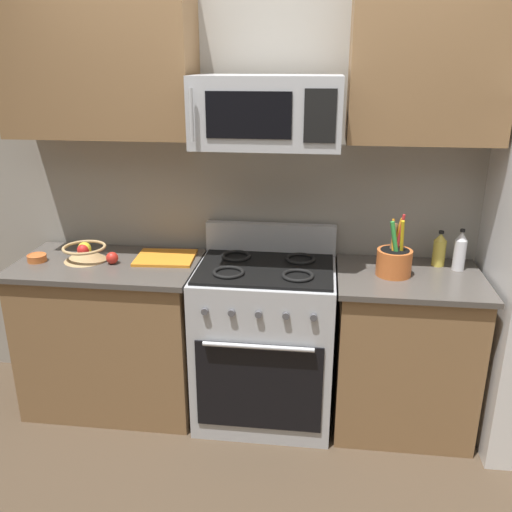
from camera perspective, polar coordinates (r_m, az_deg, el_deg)
name	(u,v)px	position (r m, az deg, el deg)	size (l,w,h in m)	color
ground_plane	(250,490)	(2.91, -0.61, -23.22)	(16.00, 16.00, 0.00)	#473828
wall_back	(273,184)	(3.22, 1.76, 7.48)	(8.00, 0.10, 2.60)	#9E998E
counter_left	(114,334)	(3.37, -14.63, -7.88)	(1.03, 0.61, 0.91)	olive
range_oven	(265,340)	(3.16, 0.96, -8.79)	(0.76, 0.65, 1.09)	#B2B5BA
counter_right	(403,352)	(3.19, 15.12, -9.60)	(0.77, 0.61, 0.91)	olive
microwave	(267,112)	(2.81, 1.17, 14.83)	(0.74, 0.44, 0.35)	#B2B5BA
upper_cabinets_left	(98,63)	(3.15, -16.15, 18.81)	(1.02, 0.34, 0.77)	olive
upper_cabinets_right	(429,63)	(2.96, 17.57, 18.66)	(0.76, 0.34, 0.77)	olive
utensil_crock	(394,261)	(2.97, 14.21, -0.48)	(0.18, 0.18, 0.32)	#D1662D
fruit_basket	(85,252)	(3.25, -17.45, 0.40)	(0.24, 0.24, 0.11)	tan
apple_loose	(112,258)	(3.15, -14.78, -0.20)	(0.07, 0.07, 0.07)	red
cutting_board	(165,258)	(3.17, -9.44, -0.19)	(0.33, 0.27, 0.02)	orange
bottle_vinegar	(460,251)	(3.14, 20.51, 0.47)	(0.07, 0.07, 0.23)	silver
bottle_oil	(439,250)	(3.17, 18.59, 0.62)	(0.07, 0.07, 0.20)	gold
prep_bowl	(37,258)	(3.33, -21.89, -0.17)	(0.11, 0.11, 0.04)	#D1662D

